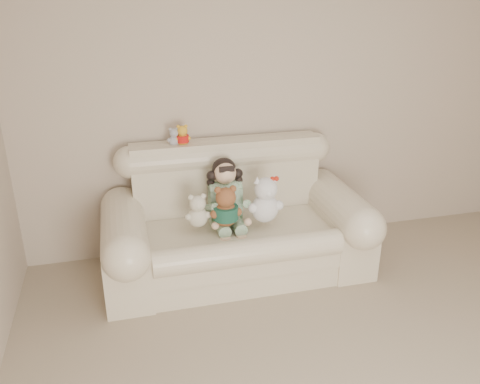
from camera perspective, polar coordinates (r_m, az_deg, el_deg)
The scene contains 8 objects.
wall_back at distance 4.29m, azimuth 5.19°, elevation 10.55°, with size 4.50×4.50×0.00m, color #BBAA94.
sofa at distance 3.93m, azimuth -0.36°, elevation -2.62°, with size 2.10×0.95×1.03m, color beige, non-canonical shape.
seated_child at distance 3.91m, azimuth -1.72°, elevation 0.10°, with size 0.33×0.40×0.54m, color #33793C, non-canonical shape.
brown_teddy at distance 3.71m, azimuth -1.67°, elevation -1.22°, with size 0.24×0.19×0.38m, color brown, non-canonical shape.
white_cat at distance 3.78m, azimuth 2.93°, elevation -0.32°, with size 0.28×0.22×0.44m, color white, non-canonical shape.
cream_teddy at distance 3.73m, azimuth -4.92°, elevation -1.79°, with size 0.20×0.15×0.31m, color #EBE6CC, non-canonical shape.
yellow_mini_bear at distance 3.98m, azimuth -6.65°, elevation 6.73°, with size 0.13×0.10×0.20m, color gold, non-canonical shape.
grey_mini_plush at distance 3.98m, azimuth -7.62°, elevation 6.50°, with size 0.11×0.09×0.18m, color #B6B6BD, non-canonical shape.
Camera 1 is at (-1.41, -1.45, 2.19)m, focal length 37.07 mm.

